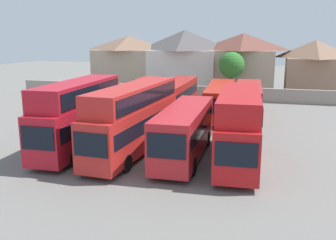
# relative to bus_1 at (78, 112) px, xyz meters

# --- Properties ---
(ground) EXTENTS (140.00, 140.00, 0.00)m
(ground) POSITION_rel_bus_1_xyz_m (5.84, 18.27, -2.85)
(ground) COLOR slate
(depot_boundary_wall) EXTENTS (56.00, 0.50, 1.80)m
(depot_boundary_wall) POSITION_rel_bus_1_xyz_m (5.84, 24.59, -1.95)
(depot_boundary_wall) COLOR gray
(depot_boundary_wall) RESTS_ON ground
(bus_1) EXTENTS (2.88, 10.68, 5.07)m
(bus_1) POSITION_rel_bus_1_xyz_m (0.00, 0.00, 0.00)
(bus_1) COLOR #B31624
(bus_1) RESTS_ON ground
(bus_2) EXTENTS (3.10, 12.17, 4.88)m
(bus_2) POSITION_rel_bus_1_xyz_m (4.11, 0.51, -0.10)
(bus_2) COLOR red
(bus_2) RESTS_ON ground
(bus_3) EXTENTS (2.82, 10.47, 3.52)m
(bus_3) POSITION_rel_bus_1_xyz_m (7.83, 0.31, -0.84)
(bus_3) COLOR red
(bus_3) RESTS_ON ground
(bus_4) EXTENTS (3.15, 10.45, 4.75)m
(bus_4) POSITION_rel_bus_1_xyz_m (11.49, 0.30, -0.17)
(bus_4) COLOR red
(bus_4) RESTS_ON ground
(bus_5) EXTENTS (3.26, 11.10, 3.41)m
(bus_5) POSITION_rel_bus_1_xyz_m (-0.18, 14.39, -0.90)
(bus_5) COLOR red
(bus_5) RESTS_ON ground
(bus_6) EXTENTS (2.75, 11.59, 3.49)m
(bus_6) POSITION_rel_bus_1_xyz_m (3.59, 14.66, -0.86)
(bus_6) COLOR #B01F1A
(bus_6) RESTS_ON ground
(bus_7) EXTENTS (3.40, 12.00, 3.32)m
(bus_7) POSITION_rel_bus_1_xyz_m (8.41, 14.41, -0.95)
(bus_7) COLOR red
(bus_7) RESTS_ON ground
(bus_8) EXTENTS (3.05, 11.10, 3.41)m
(bus_8) POSITION_rel_bus_1_xyz_m (11.22, 14.38, -0.90)
(bus_8) COLOR #B02828
(bus_8) RESTS_ON ground
(house_terrace_left) EXTENTS (10.09, 8.16, 8.30)m
(house_terrace_left) POSITION_rel_bus_1_xyz_m (-8.67, 32.37, 1.38)
(house_terrace_left) COLOR tan
(house_terrace_left) RESTS_ON ground
(house_terrace_centre) EXTENTS (10.48, 7.78, 9.16)m
(house_terrace_centre) POSITION_rel_bus_1_xyz_m (0.52, 32.16, 1.83)
(house_terrace_centre) COLOR silver
(house_terrace_centre) RESTS_ON ground
(house_terrace_right) EXTENTS (9.62, 7.40, 8.66)m
(house_terrace_right) POSITION_rel_bus_1_xyz_m (9.20, 32.30, 1.56)
(house_terrace_right) COLOR tan
(house_terrace_right) RESTS_ON ground
(house_terrace_far_right) EXTENTS (7.90, 8.27, 7.72)m
(house_terrace_far_right) POSITION_rel_bus_1_xyz_m (19.11, 32.50, 1.09)
(house_terrace_far_right) COLOR #9E7A60
(house_terrace_far_right) RESTS_ON ground
(tree_left_of_lot) EXTENTS (3.47, 3.47, 6.21)m
(tree_left_of_lot) POSITION_rel_bus_1_xyz_m (8.16, 27.09, 1.57)
(tree_left_of_lot) COLOR brown
(tree_left_of_lot) RESTS_ON ground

